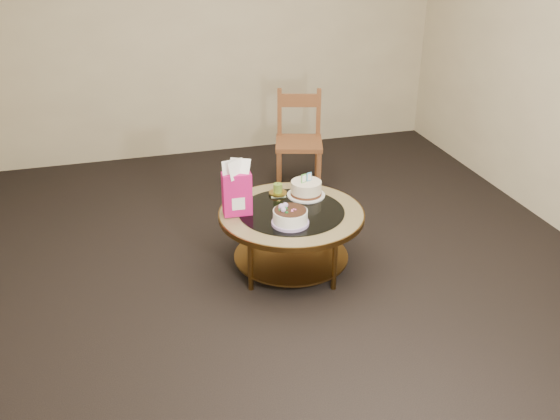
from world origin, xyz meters
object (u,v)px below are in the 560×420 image
object	(u,v)px
cream_cake	(306,189)
gift_bag	(237,188)
coffee_table	(291,221)
decorated_cake	(290,218)
dining_chair	(299,141)

from	to	relation	value
cream_cake	gift_bag	bearing A→B (deg)	172.16
coffee_table	decorated_cake	xyz separation A→B (m)	(-0.07, -0.19, 0.13)
decorated_cake	gift_bag	distance (m)	0.42
dining_chair	coffee_table	bearing A→B (deg)	-92.75
cream_cake	gift_bag	distance (m)	0.58
cream_cake	decorated_cake	bearing A→B (deg)	-144.15
gift_bag	dining_chair	size ratio (longest dim) A/B	0.44
coffee_table	gift_bag	bearing A→B (deg)	170.20
coffee_table	decorated_cake	distance (m)	0.24
coffee_table	decorated_cake	world-z (taller)	decorated_cake
decorated_cake	gift_bag	size ratio (longest dim) A/B	0.65
coffee_table	cream_cake	world-z (taller)	cream_cake
gift_bag	coffee_table	bearing A→B (deg)	-7.35
decorated_cake	cream_cake	size ratio (longest dim) A/B	0.91
decorated_cake	cream_cake	xyz separation A→B (m)	(0.24, 0.40, 0.01)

